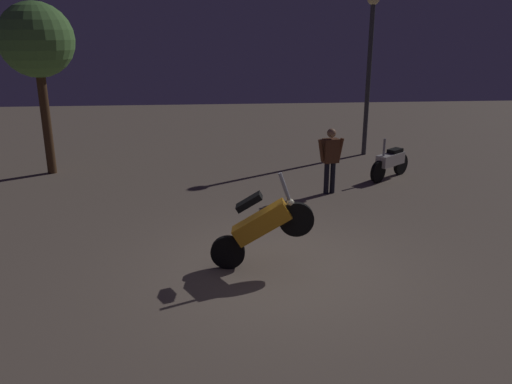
{
  "coord_description": "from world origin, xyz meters",
  "views": [
    {
      "loc": [
        -1.17,
        -7.51,
        3.71
      ],
      "look_at": [
        -0.38,
        1.09,
        1.0
      ],
      "focal_mm": 36.04,
      "sensor_mm": 36.0,
      "label": 1
    }
  ],
  "objects_px": {
    "motorcycle_white_parked_left": "(390,162)",
    "person_rider_beside": "(331,156)",
    "streetlamp_near": "(370,54)",
    "motorcycle_orange_foreground": "(261,226)"
  },
  "relations": [
    {
      "from": "motorcycle_white_parked_left",
      "to": "motorcycle_orange_foreground",
      "type": "bearing_deg",
      "value": 13.29
    },
    {
      "from": "motorcycle_orange_foreground",
      "to": "motorcycle_white_parked_left",
      "type": "distance_m",
      "value": 6.42
    },
    {
      "from": "motorcycle_orange_foreground",
      "to": "streetlamp_near",
      "type": "xyz_separation_m",
      "value": [
        4.04,
        7.83,
        2.32
      ]
    },
    {
      "from": "motorcycle_white_parked_left",
      "to": "person_rider_beside",
      "type": "distance_m",
      "value": 2.26
    },
    {
      "from": "motorcycle_white_parked_left",
      "to": "streetlamp_near",
      "type": "xyz_separation_m",
      "value": [
        0.13,
        2.75,
        2.62
      ]
    },
    {
      "from": "motorcycle_white_parked_left",
      "to": "person_rider_beside",
      "type": "height_order",
      "value": "person_rider_beside"
    },
    {
      "from": "person_rider_beside",
      "to": "streetlamp_near",
      "type": "bearing_deg",
      "value": -38.92
    },
    {
      "from": "motorcycle_white_parked_left",
      "to": "streetlamp_near",
      "type": "distance_m",
      "value": 3.8
    },
    {
      "from": "motorcycle_orange_foreground",
      "to": "streetlamp_near",
      "type": "bearing_deg",
      "value": 69.56
    },
    {
      "from": "person_rider_beside",
      "to": "streetlamp_near",
      "type": "height_order",
      "value": "streetlamp_near"
    }
  ]
}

